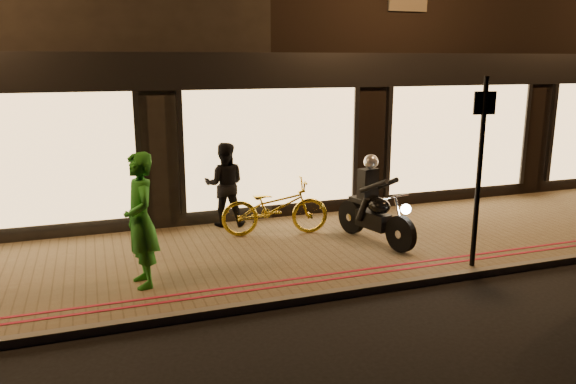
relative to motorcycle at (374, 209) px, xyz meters
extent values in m
plane|color=black|center=(-1.26, -1.89, -0.73)|extent=(90.00, 90.00, 0.00)
cube|color=brown|center=(-1.26, 0.11, -0.67)|extent=(50.00, 4.00, 0.12)
cube|color=#59544C|center=(-1.26, -1.84, -0.67)|extent=(50.00, 0.14, 0.12)
cube|color=maroon|center=(-1.26, -1.44, -0.61)|extent=(50.00, 0.06, 0.01)
cube|color=maroon|center=(-1.26, -1.24, -0.61)|extent=(50.00, 0.06, 0.01)
cube|color=black|center=(4.74, 7.11, 3.52)|extent=(12.00, 10.00, 8.50)
cube|color=black|center=(-1.26, 2.06, 2.42)|extent=(48.00, 0.12, 0.70)
cube|color=#FFCA7F|center=(-5.76, 2.05, 0.88)|extent=(3.60, 0.06, 2.38)
cube|color=#FFCA7F|center=(-1.26, 2.05, 0.88)|extent=(3.60, 0.06, 2.38)
cube|color=#FFCA7F|center=(3.24, 2.05, 0.88)|extent=(3.60, 0.06, 2.38)
cylinder|color=black|center=(0.18, -0.67, -0.29)|extent=(0.28, 0.65, 0.64)
cylinder|color=black|center=(-0.16, 0.59, -0.29)|extent=(0.28, 0.65, 0.64)
cylinder|color=silver|center=(0.18, -0.67, -0.29)|extent=(0.17, 0.17, 0.14)
cylinder|color=silver|center=(-0.16, 0.59, -0.29)|extent=(0.17, 0.17, 0.14)
cube|color=black|center=(0.00, 0.01, -0.21)|extent=(0.43, 0.74, 0.30)
ellipsoid|color=black|center=(0.03, -0.12, 0.09)|extent=(0.44, 0.57, 0.29)
cube|color=black|center=(-0.08, 0.30, 0.09)|extent=(0.35, 0.59, 0.09)
cylinder|color=silver|center=(0.14, -0.52, 0.34)|extent=(0.59, 0.18, 0.03)
cylinder|color=silver|center=(0.16, -0.62, 0.01)|extent=(0.13, 0.33, 0.71)
sphere|color=white|center=(0.20, -0.75, 0.17)|extent=(0.21, 0.21, 0.17)
cylinder|color=silver|center=(0.00, 0.48, -0.33)|extent=(0.21, 0.55, 0.07)
cube|color=black|center=(-0.05, 0.17, 0.44)|extent=(0.38, 0.30, 0.55)
sphere|color=silver|center=(-0.03, 0.12, 0.85)|extent=(0.32, 0.32, 0.26)
cylinder|color=black|center=(-0.12, -0.18, 0.47)|extent=(0.32, 0.59, 0.34)
cylinder|color=black|center=(0.19, -0.09, 0.47)|extent=(0.16, 0.61, 0.34)
cylinder|color=black|center=(-0.17, 0.10, -0.01)|extent=(0.25, 0.29, 0.46)
cylinder|color=black|center=(0.10, 0.17, -0.01)|extent=(0.13, 0.27, 0.46)
cylinder|color=black|center=(0.93, -1.64, 0.89)|extent=(0.09, 0.09, 3.00)
cube|color=black|center=(0.93, -1.64, 1.99)|extent=(0.35, 0.09, 0.35)
imported|color=gold|center=(-1.56, 1.00, -0.09)|extent=(2.11, 1.04, 1.06)
imported|color=#227A20|center=(-4.15, -0.70, 0.37)|extent=(0.58, 0.78, 1.97)
imported|color=black|center=(-2.31, 1.91, 0.22)|extent=(0.95, 0.83, 1.67)
camera|label=1|loc=(-4.72, -8.72, 2.61)|focal=35.00mm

